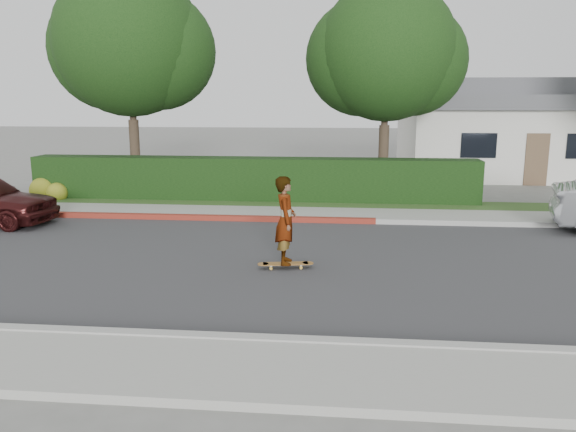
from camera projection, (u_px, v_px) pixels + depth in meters
The scene contains 15 objects.
ground at pixel (338, 265), 11.76m from camera, with size 120.00×120.00×0.00m, color slate.
road at pixel (338, 265), 11.76m from camera, with size 60.00×8.00×0.01m, color #2D2D30.
curb_near at pixel (336, 344), 7.75m from camera, with size 60.00×0.20×0.15m, color #9E9E99.
sidewalk_near at pixel (334, 377), 6.88m from camera, with size 60.00×1.60×0.12m, color gray.
curb_far at pixel (340, 220), 15.74m from camera, with size 60.00×0.20×0.15m, color #9E9E99.
curb_red_section at pixel (166, 217), 16.22m from camera, with size 12.00×0.21×0.15m, color maroon.
sidewalk_far at pixel (340, 215), 16.62m from camera, with size 60.00×1.60×0.12m, color gray.
planting_strip at pixel (340, 205), 18.19m from camera, with size 60.00×1.60×0.10m, color #2D4C1E.
hedge at pixel (252, 180), 18.91m from camera, with size 15.00×1.00×1.50m, color black.
flowering_shrub at pixel (47, 191), 19.21m from camera, with size 1.40×1.00×0.90m.
tree_left at pixel (131, 46), 19.88m from camera, with size 5.99×5.21×8.00m.
tree_center at pixel (386, 56), 19.59m from camera, with size 5.66×4.84×7.44m.
house at pixel (514, 128), 26.17m from camera, with size 10.60×8.60×4.30m.
skateboard at pixel (286, 264), 11.48m from camera, with size 1.17×0.42×0.11m.
skateboarder at pixel (286, 220), 11.29m from camera, with size 0.65×0.43×1.79m, color white.
Camera 1 is at (0.05, -11.36, 3.38)m, focal length 35.00 mm.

